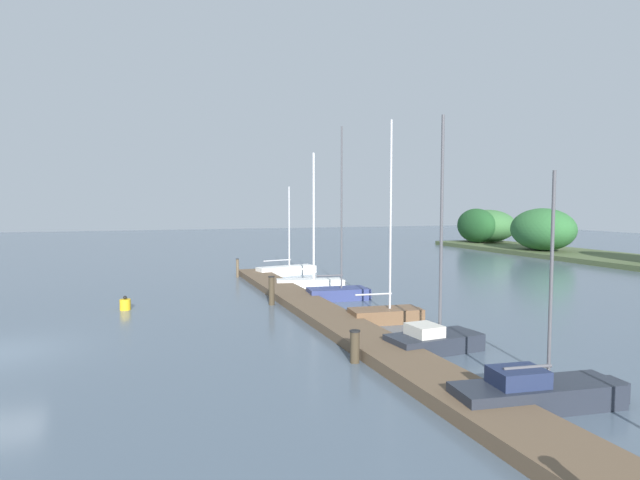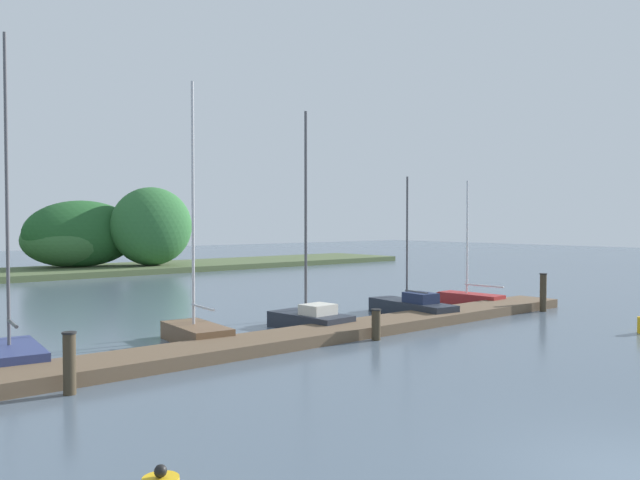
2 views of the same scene
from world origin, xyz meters
name	(u,v)px [view 1 (image 1 of 2)]	position (x,y,z in m)	size (l,w,h in m)	color
dock_pier	(335,321)	(0.00, 11.25, 0.17)	(31.26, 1.80, 0.35)	brown
sailboat_0	(288,270)	(-14.35, 13.43, 0.36)	(1.75, 4.17, 5.76)	white
sailboat_1	(312,280)	(-8.96, 13.30, 0.43)	(1.71, 3.90, 7.43)	white
sailboat_2	(340,292)	(-5.10, 13.44, 0.38)	(1.65, 3.14, 8.34)	navy
sailboat_3	(388,312)	(0.09, 13.42, 0.38)	(1.47, 3.00, 7.86)	brown
sailboat_4	(436,338)	(4.22, 13.03, 0.40)	(1.60, 3.24, 7.37)	#232833
sailboat_5	(541,392)	(9.04, 12.76, 0.37)	(1.58, 4.25, 5.37)	#232833
mooring_piling_0	(237,268)	(-14.35, 10.13, 0.60)	(0.19, 0.19, 1.19)	brown
mooring_piling_1	(272,290)	(-4.81, 9.95, 0.67)	(0.30, 0.30, 1.33)	#3D3323
mooring_piling_2	(355,346)	(4.52, 10.12, 0.49)	(0.32, 0.32, 0.96)	#3D3323
channel_buoy_1	(125,304)	(-5.83, 3.63, 0.25)	(0.46, 0.46, 0.63)	gold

